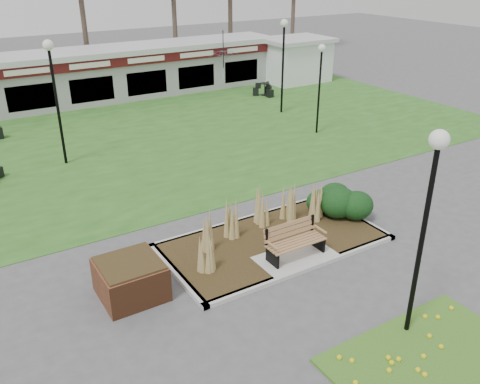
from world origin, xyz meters
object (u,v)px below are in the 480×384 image
lamp_post_near_right (430,192)px  lamp_post_far_right (321,70)px  park_bench (294,240)px  brick_planter (131,279)px  lamp_post_mid_right (284,46)px  bistro_set_d (265,91)px  patio_umbrella (223,65)px  service_hut (295,59)px  lamp_post_mid_left (53,76)px  food_pavilion (84,76)px

lamp_post_near_right → lamp_post_far_right: bearing=58.7°
park_bench → brick_planter: park_bench is taller
lamp_post_mid_right → bistro_set_d: bearing=69.9°
patio_umbrella → brick_planter: bearing=-126.1°
service_hut → lamp_post_near_right: (-13.19, -21.50, 1.98)m
lamp_post_mid_right → lamp_post_near_right: bearing=-116.8°
lamp_post_near_right → lamp_post_mid_right: lamp_post_mid_right is taller
lamp_post_mid_left → patio_umbrella: (11.51, 7.19, -1.92)m
lamp_post_near_right → lamp_post_mid_left: lamp_post_mid_left is taller
park_bench → lamp_post_far_right: (7.64, 8.30, 2.40)m
food_pavilion → lamp_post_near_right: bearing=-89.2°
service_hut → bistro_set_d: (-3.94, -2.22, -1.18)m
brick_planter → service_hut: bearing=43.5°
brick_planter → patio_umbrella: 21.07m
brick_planter → lamp_post_near_right: bearing=-43.7°
park_bench → brick_planter: size_ratio=1.13×
brick_planter → lamp_post_far_right: 14.44m
lamp_post_far_right → bistro_set_d: size_ratio=2.96×
bistro_set_d → patio_umbrella: (-1.56, 2.22, 1.35)m
lamp_post_far_right → lamp_post_near_right: bearing=-121.3°
bistro_set_d → lamp_post_mid_left: bearing=-159.2°
park_bench → lamp_post_mid_left: lamp_post_mid_left is taller
lamp_post_mid_left → lamp_post_mid_right: lamp_post_mid_left is taller
lamp_post_mid_left → park_bench: bearing=-71.6°
lamp_post_near_right → lamp_post_far_right: 14.12m
bistro_set_d → patio_umbrella: size_ratio=0.54×
food_pavilion → service_hut: bearing=-8.3°
lamp_post_far_right → park_bench: bearing=-132.6°
lamp_post_mid_right → lamp_post_far_right: 3.82m
food_pavilion → lamp_post_mid_right: lamp_post_mid_right is taller
food_pavilion → lamp_post_mid_right: 11.47m
patio_umbrella → lamp_post_mid_left: bearing=-148.0°
park_bench → lamp_post_near_right: lamp_post_near_right is taller
lamp_post_mid_left → lamp_post_far_right: 11.39m
food_pavilion → lamp_post_far_right: (7.64, -11.41, 1.51)m
service_hut → lamp_post_far_right: size_ratio=1.07×
brick_planter → lamp_post_far_right: lamp_post_far_right is taller
lamp_post_far_right → bistro_set_d: bearing=75.2°
brick_planter → lamp_post_mid_left: 10.31m
lamp_post_mid_left → lamp_post_far_right: lamp_post_mid_left is taller
lamp_post_near_right → bistro_set_d: 21.62m
bistro_set_d → food_pavilion: bearing=156.4°
lamp_post_near_right → lamp_post_mid_right: bearing=63.2°
park_bench → lamp_post_near_right: size_ratio=0.36×
park_bench → lamp_post_near_right: bearing=-85.3°
lamp_post_far_right → lamp_post_mid_right: bearing=80.3°
brick_planter → bistro_set_d: brick_planter is taller
lamp_post_mid_right → lamp_post_far_right: (-0.64, -3.74, -0.50)m
lamp_post_near_right → lamp_post_far_right: lamp_post_near_right is taller
lamp_post_mid_right → lamp_post_far_right: lamp_post_mid_right is taller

